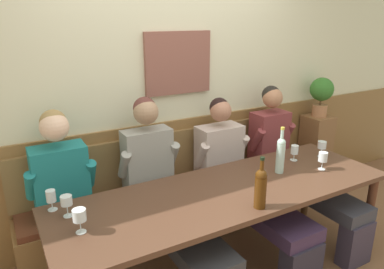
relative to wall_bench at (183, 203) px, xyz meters
The scene contains 18 objects.
room_wall_back 1.15m from the wall_bench, 89.86° to the left, with size 6.80×0.12×2.80m.
wood_wainscot_panel 0.32m from the wall_bench, 90.00° to the left, with size 6.80×0.03×1.03m, color brown.
wall_bench is the anchor object (origin of this frame).
dining_table 0.81m from the wall_bench, 90.00° to the right, with size 2.59×0.83×0.74m.
person_right_seat 1.17m from the wall_bench, 161.43° to the right, with size 0.50×1.29×1.32m.
person_center_right_seat 0.62m from the wall_bench, 133.07° to the right, with size 0.51×1.29×1.34m.
person_left_seat 0.62m from the wall_bench, 44.54° to the right, with size 0.52×1.30×1.25m.
person_center_left_seat 1.11m from the wall_bench, 19.90° to the right, with size 0.47×1.29×1.30m.
wine_bottle_amber_mid 1.19m from the wall_bench, 88.27° to the right, with size 0.08×0.08×0.36m.
wine_bottle_green_tall 1.05m from the wall_bench, 51.01° to the right, with size 0.07×0.07×0.39m.
wine_glass_right_end 1.42m from the wall_bench, 145.66° to the right, with size 0.08×0.08×0.15m.
wine_glass_left_end 1.35m from the wall_bench, 162.13° to the right, with size 0.06×0.06×0.14m.
wine_glass_center_front 1.37m from the wall_bench, 28.00° to the right, with size 0.07×0.07×0.15m.
wine_glass_near_bucket 1.31m from the wall_bench, 41.73° to the right, with size 0.07×0.07×0.15m.
wine_glass_center_rear 1.34m from the wall_bench, 155.20° to the right, with size 0.07×0.07×0.14m.
wine_glass_mid_right 1.13m from the wall_bench, 32.68° to the right, with size 0.07×0.07×0.14m.
corner_pedestal 1.75m from the wall_bench, ahead, with size 0.28×0.28×0.88m, color brown.
potted_plant 1.95m from the wall_bench, ahead, with size 0.26×0.26×0.43m.
Camera 1 is at (-1.42, -1.85, 1.96)m, focal length 33.96 mm.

